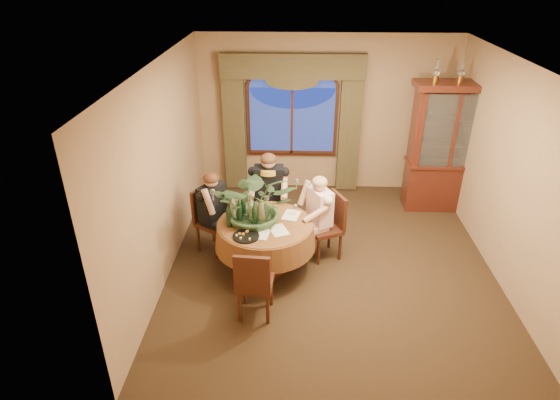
{
  "coord_description": "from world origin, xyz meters",
  "views": [
    {
      "loc": [
        -0.51,
        -5.59,
        3.93
      ],
      "look_at": [
        -0.71,
        -0.22,
        1.1
      ],
      "focal_mm": 30.0,
      "sensor_mm": 36.0,
      "label": 1
    }
  ],
  "objects_px": {
    "chair_right": "(325,227)",
    "centerpiece_plant": "(256,175)",
    "person_back": "(213,213)",
    "wine_bottle_1": "(229,215)",
    "oil_lamp_left": "(437,71)",
    "wine_bottle_4": "(254,214)",
    "wine_bottle_5": "(251,210)",
    "chair_back_right": "(268,208)",
    "wine_bottle_0": "(239,211)",
    "person_pink": "(319,217)",
    "chair_back": "(214,221)",
    "stoneware_vase": "(260,210)",
    "oil_lamp_center": "(462,71)",
    "wine_bottle_3": "(233,208)",
    "china_cabinet": "(448,148)",
    "dining_table": "(265,246)",
    "chair_front_left": "(255,281)",
    "oil_lamp_right": "(487,71)",
    "person_scarf": "(269,195)",
    "wine_bottle_2": "(243,205)",
    "olive_bowl": "(269,224)"
  },
  "relations": [
    {
      "from": "oil_lamp_center",
      "to": "wine_bottle_4",
      "type": "relative_size",
      "value": 1.03
    },
    {
      "from": "chair_back",
      "to": "centerpiece_plant",
      "type": "xyz_separation_m",
      "value": [
        0.67,
        -0.39,
        0.93
      ]
    },
    {
      "from": "oil_lamp_right",
      "to": "centerpiece_plant",
      "type": "xyz_separation_m",
      "value": [
        -3.4,
        -1.88,
        -0.94
      ]
    },
    {
      "from": "china_cabinet",
      "to": "centerpiece_plant",
      "type": "relative_size",
      "value": 1.86
    },
    {
      "from": "chair_front_left",
      "to": "olive_bowl",
      "type": "bearing_deg",
      "value": 85.56
    },
    {
      "from": "chair_back",
      "to": "wine_bottle_0",
      "type": "height_order",
      "value": "wine_bottle_0"
    },
    {
      "from": "centerpiece_plant",
      "to": "wine_bottle_4",
      "type": "distance_m",
      "value": 0.51
    },
    {
      "from": "wine_bottle_1",
      "to": "wine_bottle_5",
      "type": "distance_m",
      "value": 0.32
    },
    {
      "from": "person_back",
      "to": "centerpiece_plant",
      "type": "relative_size",
      "value": 1.08
    },
    {
      "from": "person_back",
      "to": "wine_bottle_5",
      "type": "relative_size",
      "value": 3.84
    },
    {
      "from": "chair_right",
      "to": "chair_back_right",
      "type": "distance_m",
      "value": 1.02
    },
    {
      "from": "chair_right",
      "to": "oil_lamp_left",
      "type": "bearing_deg",
      "value": -70.26
    },
    {
      "from": "chair_back",
      "to": "person_scarf",
      "type": "relative_size",
      "value": 0.69
    },
    {
      "from": "oil_lamp_center",
      "to": "chair_back_right",
      "type": "relative_size",
      "value": 0.35
    },
    {
      "from": "chair_right",
      "to": "wine_bottle_0",
      "type": "relative_size",
      "value": 2.91
    },
    {
      "from": "person_back",
      "to": "wine_bottle_1",
      "type": "distance_m",
      "value": 0.71
    },
    {
      "from": "dining_table",
      "to": "wine_bottle_4",
      "type": "distance_m",
      "value": 0.56
    },
    {
      "from": "person_back",
      "to": "wine_bottle_3",
      "type": "relative_size",
      "value": 3.84
    },
    {
      "from": "oil_lamp_center",
      "to": "wine_bottle_5",
      "type": "distance_m",
      "value": 3.91
    },
    {
      "from": "centerpiece_plant",
      "to": "wine_bottle_0",
      "type": "height_order",
      "value": "centerpiece_plant"
    },
    {
      "from": "chair_right",
      "to": "centerpiece_plant",
      "type": "bearing_deg",
      "value": 82.82
    },
    {
      "from": "chair_front_left",
      "to": "wine_bottle_2",
      "type": "bearing_deg",
      "value": 106.51
    },
    {
      "from": "oil_lamp_left",
      "to": "wine_bottle_3",
      "type": "xyz_separation_m",
      "value": [
        -2.96,
        -1.87,
        -1.44
      ]
    },
    {
      "from": "oil_lamp_left",
      "to": "wine_bottle_1",
      "type": "height_order",
      "value": "oil_lamp_left"
    },
    {
      "from": "oil_lamp_right",
      "to": "chair_back_right",
      "type": "xyz_separation_m",
      "value": [
        -3.31,
        -1.05,
        -1.87
      ]
    },
    {
      "from": "wine_bottle_2",
      "to": "china_cabinet",
      "type": "bearing_deg",
      "value": 29.12
    },
    {
      "from": "oil_lamp_right",
      "to": "stoneware_vase",
      "type": "bearing_deg",
      "value": -150.94
    },
    {
      "from": "centerpiece_plant",
      "to": "oil_lamp_right",
      "type": "bearing_deg",
      "value": 28.98
    },
    {
      "from": "chair_right",
      "to": "wine_bottle_0",
      "type": "height_order",
      "value": "wine_bottle_0"
    },
    {
      "from": "chair_back_right",
      "to": "wine_bottle_0",
      "type": "xyz_separation_m",
      "value": [
        -0.32,
        -0.91,
        0.44
      ]
    },
    {
      "from": "wine_bottle_5",
      "to": "person_back",
      "type": "bearing_deg",
      "value": 146.51
    },
    {
      "from": "chair_back_right",
      "to": "wine_bottle_4",
      "type": "xyz_separation_m",
      "value": [
        -0.11,
        -0.98,
        0.44
      ]
    },
    {
      "from": "china_cabinet",
      "to": "chair_front_left",
      "type": "bearing_deg",
      "value": -135.83
    },
    {
      "from": "wine_bottle_5",
      "to": "oil_lamp_left",
      "type": "bearing_deg",
      "value": 35.13
    },
    {
      "from": "chair_back",
      "to": "stoneware_vase",
      "type": "height_order",
      "value": "stoneware_vase"
    },
    {
      "from": "dining_table",
      "to": "chair_front_left",
      "type": "relative_size",
      "value": 1.43
    },
    {
      "from": "oil_lamp_right",
      "to": "person_scarf",
      "type": "bearing_deg",
      "value": -162.42
    },
    {
      "from": "chair_front_left",
      "to": "wine_bottle_2",
      "type": "distance_m",
      "value": 1.2
    },
    {
      "from": "wine_bottle_4",
      "to": "wine_bottle_5",
      "type": "bearing_deg",
      "value": 114.69
    },
    {
      "from": "chair_back",
      "to": "wine_bottle_0",
      "type": "xyz_separation_m",
      "value": [
        0.45,
        -0.46,
        0.44
      ]
    },
    {
      "from": "dining_table",
      "to": "wine_bottle_1",
      "type": "distance_m",
      "value": 0.72
    },
    {
      "from": "wine_bottle_2",
      "to": "oil_lamp_right",
      "type": "bearing_deg",
      "value": 26.49
    },
    {
      "from": "oil_lamp_center",
      "to": "person_back",
      "type": "bearing_deg",
      "value": -157.78
    },
    {
      "from": "wine_bottle_3",
      "to": "wine_bottle_5",
      "type": "height_order",
      "value": "same"
    },
    {
      "from": "china_cabinet",
      "to": "oil_lamp_right",
      "type": "xyz_separation_m",
      "value": [
        0.38,
        0.0,
        1.26
      ]
    },
    {
      "from": "chair_back_right",
      "to": "wine_bottle_5",
      "type": "relative_size",
      "value": 2.91
    },
    {
      "from": "chair_right",
      "to": "centerpiece_plant",
      "type": "relative_size",
      "value": 0.82
    },
    {
      "from": "person_pink",
      "to": "wine_bottle_4",
      "type": "height_order",
      "value": "person_pink"
    },
    {
      "from": "china_cabinet",
      "to": "oil_lamp_left",
      "type": "distance_m",
      "value": 1.32
    },
    {
      "from": "chair_front_left",
      "to": "centerpiece_plant",
      "type": "distance_m",
      "value": 1.37
    }
  ]
}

